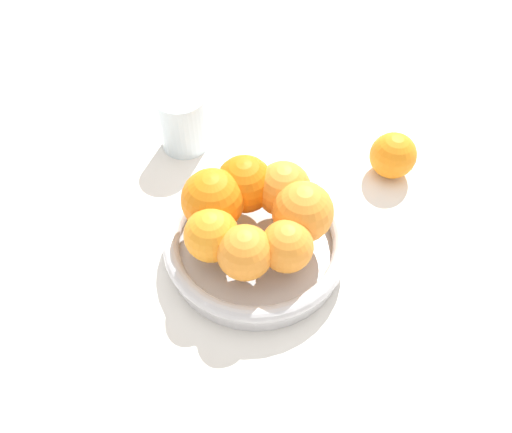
# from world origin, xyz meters

# --- Properties ---
(ground_plane) EXTENTS (4.00, 4.00, 0.00)m
(ground_plane) POSITION_xyz_m (0.00, 0.00, 0.00)
(ground_plane) COLOR white
(fruit_bowl) EXTENTS (0.25, 0.25, 0.04)m
(fruit_bowl) POSITION_xyz_m (0.00, 0.00, 0.02)
(fruit_bowl) COLOR silver
(fruit_bowl) RESTS_ON ground_plane
(orange_pile) EXTENTS (0.19, 0.20, 0.08)m
(orange_pile) POSITION_xyz_m (-0.01, -0.01, 0.08)
(orange_pile) COLOR orange
(orange_pile) RESTS_ON fruit_bowl
(stray_orange) EXTENTS (0.07, 0.07, 0.07)m
(stray_orange) POSITION_xyz_m (-0.23, 0.13, 0.04)
(stray_orange) COLOR orange
(stray_orange) RESTS_ON ground_plane
(drinking_glass) EXTENTS (0.08, 0.08, 0.10)m
(drinking_glass) POSITION_xyz_m (-0.16, -0.20, 0.05)
(drinking_glass) COLOR silver
(drinking_glass) RESTS_ON ground_plane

